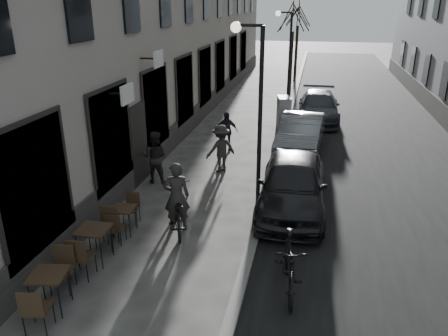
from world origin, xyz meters
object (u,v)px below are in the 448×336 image
(bistro_set_a, at_px, (50,288))
(car_far, at_px, (319,107))
(streetlamp_far, at_px, (287,50))
(tree_near, at_px, (293,17))
(streetlamp_near, at_px, (254,97))
(utility_cabinet, at_px, (284,113))
(tree_far, at_px, (298,14))
(bistro_set_b, at_px, (95,241))
(car_mid, at_px, (300,135))
(car_near, at_px, (293,184))
(moped, at_px, (289,265))
(bistro_set_c, at_px, (124,217))
(pedestrian_near, at_px, (155,157))
(pedestrian_far, at_px, (226,131))
(pedestrian_mid, at_px, (221,148))
(bicycle, at_px, (177,209))

(bistro_set_a, height_order, car_far, car_far)
(streetlamp_far, bearing_deg, tree_near, 88.62)
(streetlamp_near, distance_m, car_far, 10.41)
(utility_cabinet, relative_size, car_far, 0.31)
(tree_far, distance_m, utility_cabinet, 13.51)
(bistro_set_b, relative_size, car_mid, 0.38)
(tree_near, height_order, car_near, tree_near)
(car_mid, bearing_deg, tree_far, 97.94)
(moped, bearing_deg, car_near, 85.29)
(bistro_set_c, distance_m, moped, 4.57)
(bistro_set_c, bearing_deg, utility_cabinet, 70.68)
(car_far, bearing_deg, streetlamp_far, 130.76)
(bistro_set_b, distance_m, car_far, 14.59)
(bistro_set_c, height_order, utility_cabinet, utility_cabinet)
(moped, bearing_deg, pedestrian_near, 126.22)
(pedestrian_far, bearing_deg, car_near, -73.68)
(tree_near, height_order, moped, tree_near)
(streetlamp_near, height_order, utility_cabinet, streetlamp_near)
(car_far, bearing_deg, moped, -92.99)
(tree_near, height_order, bistro_set_a, tree_near)
(bistro_set_c, height_order, car_mid, car_mid)
(bistro_set_a, xyz_separation_m, pedestrian_mid, (1.65, 7.80, 0.34))
(tree_far, bearing_deg, bicycle, -94.34)
(streetlamp_far, bearing_deg, bistro_set_c, -101.53)
(pedestrian_near, height_order, car_far, pedestrian_near)
(bistro_set_b, relative_size, pedestrian_mid, 1.02)
(pedestrian_far, relative_size, car_near, 0.34)
(pedestrian_mid, bearing_deg, moped, 74.57)
(bistro_set_a, xyz_separation_m, pedestrian_far, (1.37, 10.12, 0.28))
(bistro_set_c, bearing_deg, car_far, 66.63)
(tree_far, relative_size, bistro_set_b, 3.37)
(utility_cabinet, relative_size, pedestrian_near, 0.87)
(tree_near, bearing_deg, tree_far, 90.00)
(tree_near, bearing_deg, bistro_set_b, -99.41)
(tree_near, height_order, pedestrian_near, tree_near)
(tree_near, bearing_deg, streetlamp_near, -90.28)
(tree_far, height_order, pedestrian_near, tree_far)
(utility_cabinet, xyz_separation_m, car_mid, (0.90, -3.23, -0.02))
(bistro_set_c, height_order, pedestrian_near, pedestrian_near)
(car_mid, bearing_deg, streetlamp_far, 103.35)
(streetlamp_far, distance_m, bicycle, 14.29)
(streetlamp_far, relative_size, car_near, 1.11)
(bistro_set_a, distance_m, moped, 4.67)
(bistro_set_a, xyz_separation_m, bistro_set_c, (0.14, 3.08, -0.06))
(bistro_set_a, height_order, pedestrian_near, pedestrian_near)
(streetlamp_near, bearing_deg, pedestrian_near, 164.69)
(car_mid, bearing_deg, tree_near, 100.23)
(tree_far, relative_size, car_mid, 1.28)
(bistro_set_a, distance_m, car_near, 6.83)
(bicycle, bearing_deg, moped, 125.95)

